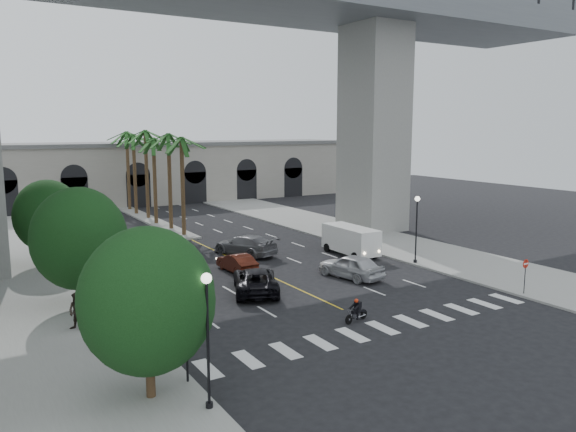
# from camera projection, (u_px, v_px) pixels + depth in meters

# --- Properties ---
(ground) EXTENTS (140.00, 140.00, 0.00)m
(ground) POSITION_uv_depth(u_px,v_px,m) (365.00, 320.00, 31.10)
(ground) COLOR black
(ground) RESTS_ON ground
(sidewalk_left) EXTENTS (8.00, 100.00, 0.15)m
(sidewalk_left) POSITION_uv_depth(u_px,v_px,m) (35.00, 292.00, 36.17)
(sidewalk_left) COLOR gray
(sidewalk_left) RESTS_ON ground
(sidewalk_right) EXTENTS (8.00, 100.00, 0.15)m
(sidewalk_right) POSITION_uv_depth(u_px,v_px,m) (390.00, 243.00, 51.41)
(sidewalk_right) COLOR gray
(sidewalk_right) RESTS_ON ground
(median) EXTENTS (2.00, 24.00, 0.20)m
(median) POSITION_uv_depth(u_px,v_px,m) (153.00, 221.00, 63.26)
(median) COLOR gray
(median) RESTS_ON ground
(pier_building) EXTENTS (71.00, 10.50, 8.50)m
(pier_building) POSITION_uv_depth(u_px,v_px,m) (113.00, 174.00, 77.01)
(pier_building) COLOR #B0A99E
(pier_building) RESTS_ON ground
(bridge) EXTENTS (75.00, 13.00, 26.00)m
(bridge) POSITION_uv_depth(u_px,v_px,m) (240.00, 34.00, 48.58)
(bridge) COLOR gray
(bridge) RESTS_ON ground
(palm_a) EXTENTS (3.20, 3.20, 10.30)m
(palm_a) POSITION_uv_depth(u_px,v_px,m) (181.00, 143.00, 53.39)
(palm_a) COLOR #47331E
(palm_a) RESTS_ON ground
(palm_b) EXTENTS (3.20, 3.20, 10.60)m
(palm_b) POSITION_uv_depth(u_px,v_px,m) (168.00, 139.00, 56.79)
(palm_b) COLOR #47331E
(palm_b) RESTS_ON ground
(palm_c) EXTENTS (3.20, 3.20, 10.10)m
(palm_c) POSITION_uv_depth(u_px,v_px,m) (153.00, 143.00, 60.09)
(palm_c) COLOR #47331E
(palm_c) RESTS_ON ground
(palm_d) EXTENTS (3.20, 3.20, 10.90)m
(palm_d) POSITION_uv_depth(u_px,v_px,m) (145.00, 135.00, 63.54)
(palm_d) COLOR #47331E
(palm_d) RESTS_ON ground
(palm_e) EXTENTS (3.20, 3.20, 10.40)m
(palm_e) POSITION_uv_depth(u_px,v_px,m) (133.00, 139.00, 66.88)
(palm_e) COLOR #47331E
(palm_e) RESTS_ON ground
(palm_f) EXTENTS (3.20, 3.20, 10.70)m
(palm_f) POSITION_uv_depth(u_px,v_px,m) (127.00, 136.00, 70.37)
(palm_f) COLOR #47331E
(palm_f) RESTS_ON ground
(street_tree_near) EXTENTS (5.20, 5.20, 6.89)m
(street_tree_near) POSITION_uv_depth(u_px,v_px,m) (147.00, 301.00, 21.32)
(street_tree_near) COLOR #382616
(street_tree_near) RESTS_ON ground
(street_tree_mid) EXTENTS (5.44, 5.44, 7.21)m
(street_tree_mid) POSITION_uv_depth(u_px,v_px,m) (79.00, 239.00, 32.30)
(street_tree_mid) COLOR #382616
(street_tree_mid) RESTS_ON ground
(street_tree_far) EXTENTS (5.04, 5.04, 6.68)m
(street_tree_far) POSITION_uv_depth(u_px,v_px,m) (48.00, 216.00, 42.51)
(street_tree_far) COLOR #382616
(street_tree_far) RESTS_ON ground
(lamp_post_left_near) EXTENTS (0.40, 0.40, 5.35)m
(lamp_post_left_near) POSITION_uv_depth(u_px,v_px,m) (208.00, 329.00, 20.57)
(lamp_post_left_near) COLOR black
(lamp_post_left_near) RESTS_ON ground
(lamp_post_left_far) EXTENTS (0.40, 0.40, 5.35)m
(lamp_post_left_far) POSITION_uv_depth(u_px,v_px,m) (87.00, 236.00, 38.35)
(lamp_post_left_far) COLOR black
(lamp_post_left_far) RESTS_ON ground
(lamp_post_right) EXTENTS (0.40, 0.40, 5.35)m
(lamp_post_right) POSITION_uv_depth(u_px,v_px,m) (417.00, 224.00, 43.16)
(lamp_post_right) COLOR black
(lamp_post_right) RESTS_ON ground
(traffic_signal_near) EXTENTS (0.25, 0.18, 3.65)m
(traffic_signal_near) POSITION_uv_depth(u_px,v_px,m) (186.00, 327.00, 22.84)
(traffic_signal_near) COLOR black
(traffic_signal_near) RESTS_ON ground
(traffic_signal_far) EXTENTS (0.25, 0.18, 3.65)m
(traffic_signal_far) POSITION_uv_depth(u_px,v_px,m) (155.00, 301.00, 26.23)
(traffic_signal_far) COLOR black
(traffic_signal_far) RESTS_ON ground
(motorcycle_rider) EXTENTS (1.77, 0.59, 1.30)m
(motorcycle_rider) POSITION_uv_depth(u_px,v_px,m) (357.00, 311.00, 30.76)
(motorcycle_rider) COLOR black
(motorcycle_rider) RESTS_ON ground
(car_a) EXTENTS (3.00, 5.34, 1.71)m
(car_a) POSITION_uv_depth(u_px,v_px,m) (351.00, 266.00, 39.60)
(car_a) COLOR #BBBCC0
(car_a) RESTS_ON ground
(car_b) EXTENTS (1.58, 4.21, 1.38)m
(car_b) POSITION_uv_depth(u_px,v_px,m) (237.00, 263.00, 41.30)
(car_b) COLOR #48190E
(car_b) RESTS_ON ground
(car_c) EXTENTS (4.77, 6.38, 1.61)m
(car_c) POSITION_uv_depth(u_px,v_px,m) (255.00, 280.00, 36.12)
(car_c) COLOR black
(car_c) RESTS_ON ground
(car_d) EXTENTS (4.31, 6.33, 1.70)m
(car_d) POSITION_uv_depth(u_px,v_px,m) (245.00, 245.00, 46.71)
(car_d) COLOR slate
(car_d) RESTS_ON ground
(car_e) EXTENTS (1.90, 4.62, 1.57)m
(car_e) POSITION_uv_depth(u_px,v_px,m) (142.00, 256.00, 42.97)
(car_e) COLOR #10224D
(car_e) RESTS_ON ground
(cargo_van) EXTENTS (2.32, 5.63, 2.38)m
(cargo_van) POSITION_uv_depth(u_px,v_px,m) (351.00, 239.00, 46.62)
(cargo_van) COLOR white
(cargo_van) RESTS_ON ground
(pedestrian_a) EXTENTS (0.67, 0.58, 1.55)m
(pedestrian_a) POSITION_uv_depth(u_px,v_px,m) (101.00, 333.00, 26.56)
(pedestrian_a) COLOR black
(pedestrian_a) RESTS_ON sidewalk_left
(pedestrian_b) EXTENTS (1.21, 1.21, 1.98)m
(pedestrian_b) POSITION_uv_depth(u_px,v_px,m) (77.00, 311.00, 28.98)
(pedestrian_b) COLOR black
(pedestrian_b) RESTS_ON sidewalk_left
(do_not_enter_sign) EXTENTS (0.58, 0.07, 2.37)m
(do_not_enter_sign) POSITION_uv_depth(u_px,v_px,m) (525.00, 269.00, 35.27)
(do_not_enter_sign) COLOR black
(do_not_enter_sign) RESTS_ON ground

